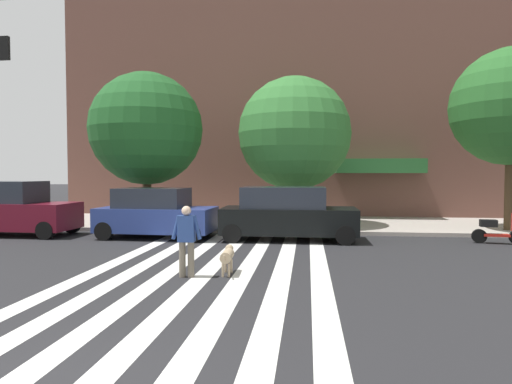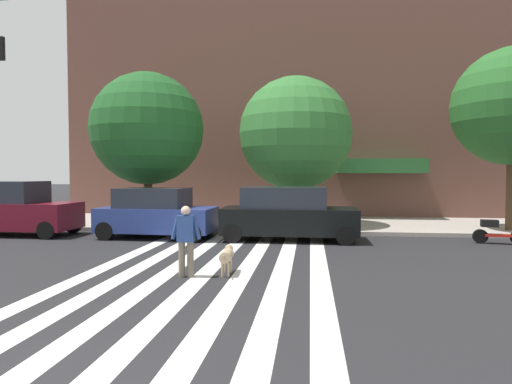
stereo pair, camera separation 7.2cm
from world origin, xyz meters
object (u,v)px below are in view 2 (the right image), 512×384
Objects in this scene: dog_on_leash at (227,256)px; street_tree_middle at (295,134)px; parked_car_near_curb at (12,210)px; street_tree_nearest at (147,129)px; parked_car_third_in_line at (288,214)px; pedestrian_dog_walker at (186,237)px; parked_car_behind_first at (156,213)px; parked_scooter at (499,230)px.

street_tree_middle is at bearing 81.86° from dog_on_leash.
street_tree_nearest reaches higher than parked_car_near_curb.
parked_car_third_in_line reaches higher than dog_on_leash.
pedestrian_dog_walker is (4.00, -8.09, -3.32)m from street_tree_nearest.
parked_car_near_curb is at bearing 145.86° from pedestrian_dog_walker.
parked_car_near_curb is 0.76× the size of street_tree_middle.
dog_on_leash is (-1.16, -5.44, -0.49)m from parked_car_third_in_line.
parked_car_behind_first is 2.61× the size of pedestrian_dog_walker.
pedestrian_dog_walker is (8.61, -5.84, -0.06)m from parked_car_near_curb.
parked_car_behind_first is at bearing 0.01° from parked_car_near_curb.
parked_car_near_curb reaches higher than parked_car_third_in_line.
parked_car_behind_first is 3.99× the size of dog_on_leash.
parked_car_behind_first is 11.98m from parked_scooter.
dog_on_leash is (-1.29, -9.03, -3.67)m from street_tree_middle.
parked_car_near_curb is 6.08m from street_tree_nearest.
parked_car_behind_first is 0.67× the size of street_tree_middle.
street_tree_middle is 10.18m from pedestrian_dog_walker.
pedestrian_dog_walker is 1.53× the size of dog_on_leash.
parked_car_near_curb is at bearing -161.59° from street_tree_middle.
parked_scooter is (17.76, 0.03, -0.50)m from parked_car_near_curb.
street_tree_middle is (-6.99, 3.56, 3.63)m from parked_scooter.
parked_car_behind_first is 4.20m from street_tree_nearest.
parked_car_third_in_line reaches higher than parked_car_behind_first.
parked_car_behind_first reaches higher than pedestrian_dog_walker.
pedestrian_dog_walker is at bearing -34.14° from parked_car_near_curb.
street_tree_middle is at bearing 18.41° from parked_car_near_curb.
dog_on_leash is (-8.28, -5.47, -0.03)m from parked_scooter.
dog_on_leash is at bearing -57.61° from street_tree_nearest.
dog_on_leash is (3.70, -5.44, -0.46)m from parked_car_behind_first.
parked_car_near_curb is 1.02× the size of parked_car_third_in_line.
parked_car_third_in_line is at bearing -0.00° from parked_car_near_curb.
parked_car_near_curb is 10.40m from pedestrian_dog_walker.
parked_car_third_in_line is 0.74× the size of street_tree_middle.
street_tree_nearest is (-13.16, 2.22, 3.76)m from parked_scooter.
parked_car_third_in_line is 6.18m from pedestrian_dog_walker.
parked_car_third_in_line is 0.74× the size of street_tree_nearest.
street_tree_nearest is at bearing 122.39° from dog_on_leash.
parked_scooter is 13.86m from street_tree_nearest.
pedestrian_dog_walker is (-9.15, -5.87, 0.45)m from parked_scooter.
parked_car_near_curb is 2.98× the size of pedestrian_dog_walker.
street_tree_middle is (4.99, 3.59, 3.21)m from parked_car_behind_first.
street_tree_middle reaches higher than parked_scooter.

